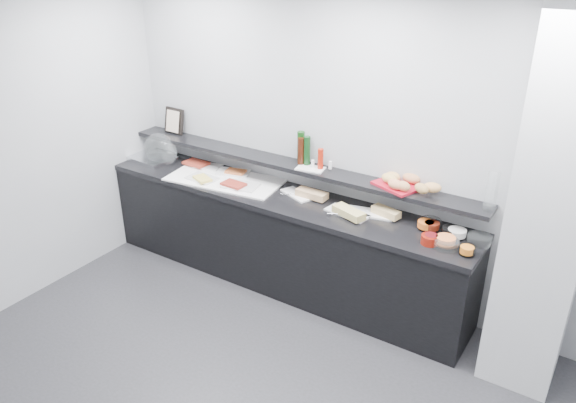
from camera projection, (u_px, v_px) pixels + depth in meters
The scene contains 56 objects.
back_wall at pixel (368, 153), 4.71m from camera, with size 5.00×0.02×2.70m, color #A8ABAF.
ceiling at pixel (201, 7), 2.61m from camera, with size 5.00×5.00×0.00m, color white.
column at pixel (552, 211), 3.71m from camera, with size 0.50×0.50×2.70m, color silver.
buffet_cabinet at pixel (280, 241), 5.22m from camera, with size 3.60×0.60×0.85m, color black.
counter_top at pixel (280, 198), 5.03m from camera, with size 3.62×0.62×0.05m, color black.
wall_shelf at pixel (290, 165), 5.05m from camera, with size 3.60×0.25×0.04m, color black.
cloche_base at pixel (151, 158), 5.80m from camera, with size 0.50×0.33×0.04m, color silver.
cloche_dome at pixel (161, 150), 5.71m from camera, with size 0.40×0.27×0.34m, color white.
linen_runner at pixel (225, 180), 5.32m from camera, with size 1.09×0.52×0.01m, color white.
platter_meat_a at pixel (208, 166), 5.58m from camera, with size 0.26×0.17×0.01m, color silver.
food_meat_a at pixel (196, 163), 5.61m from camera, with size 0.25×0.16×0.02m, color maroon.
platter_salmon at pixel (233, 172), 5.44m from camera, with size 0.31×0.21×0.01m, color white.
food_salmon at pixel (236, 171), 5.41m from camera, with size 0.19×0.12×0.02m, color #D05F2A.
platter_cheese at pixel (202, 178), 5.31m from camera, with size 0.29×0.19×0.01m, color silver.
food_cheese at pixel (202, 179), 5.25m from camera, with size 0.19×0.12×0.02m, color #E1C857.
platter_meat_b at pixel (240, 186), 5.15m from camera, with size 0.32×0.21×0.01m, color silver.
food_meat_b at pixel (234, 184), 5.13m from camera, with size 0.22×0.14×0.02m, color maroon.
sandwich_plate_left at pixel (297, 194), 5.01m from camera, with size 0.33×0.14×0.01m, color white.
sandwich_food_left at pixel (312, 194), 4.93m from camera, with size 0.29×0.11×0.06m, color tan.
tongs_left at pixel (289, 194), 4.99m from camera, with size 0.01×0.01×0.16m, color silver.
sandwich_plate_mid at pixel (347, 213), 4.68m from camera, with size 0.38×0.16×0.01m, color white.
sandwich_food_mid at pixel (349, 212), 4.60m from camera, with size 0.29×0.11×0.06m, color tan.
tongs_mid at pixel (337, 214), 4.64m from camera, with size 0.01×0.01×0.16m, color silver.
sandwich_plate_right at pixel (370, 213), 4.67m from camera, with size 0.39×0.17×0.01m, color white.
sandwich_food_right at pixel (386, 212), 4.61m from camera, with size 0.24×0.09×0.06m, color #E3BD77.
tongs_right at pixel (361, 215), 4.62m from camera, with size 0.01×0.01×0.16m, color #BBBDC3.
bowl_glass_fruit at pixel (430, 224), 4.45m from camera, with size 0.17×0.17×0.07m, color white.
fill_glass_fruit at pixel (426, 224), 4.41m from camera, with size 0.13×0.13×0.05m, color orange.
bowl_black_jam at pixel (451, 232), 4.32m from camera, with size 0.15×0.15×0.07m, color black.
fill_black_jam at pixel (432, 225), 4.39m from camera, with size 0.12×0.12×0.05m, color #58190C.
bowl_glass_cream at pixel (479, 240), 4.21m from camera, with size 0.18×0.18×0.07m, color white.
fill_glass_cream at pixel (457, 232), 4.29m from camera, with size 0.14×0.14×0.05m, color silver.
bowl_red_jam at pixel (430, 240), 4.21m from camera, with size 0.13×0.13×0.07m, color maroon.
fill_red_jam at pixel (431, 238), 4.22m from camera, with size 0.10×0.10×0.05m, color #520B0F.
bowl_glass_salmon at pixel (446, 244), 4.15m from camera, with size 0.18×0.18×0.07m, color white.
fill_glass_salmon at pixel (446, 240), 4.18m from camera, with size 0.14×0.14×0.05m, color orange.
bowl_black_fruit at pixel (468, 250), 4.07m from camera, with size 0.12×0.12×0.07m, color black.
fill_black_fruit at pixel (467, 250), 4.05m from camera, with size 0.10×0.10×0.05m, color orange.
framed_print at pixel (174, 121), 5.76m from camera, with size 0.24×0.02×0.26m, color black.
print_art at pixel (173, 121), 5.74m from camera, with size 0.17×0.00×0.22m, color beige.
condiment_tray at pixel (310, 169), 4.91m from camera, with size 0.24×0.15×0.01m, color white.
bottle_green_a at pixel (307, 151), 4.92m from camera, with size 0.06×0.06×0.26m, color #0E3313.
bottle_brown at pixel (301, 151), 4.94m from camera, with size 0.06×0.06×0.24m, color #331309.
bottle_green_b at pixel (301, 147), 4.98m from camera, with size 0.07×0.07×0.28m, color #0F370F.
bottle_hot at pixel (321, 159), 4.85m from camera, with size 0.05×0.05×0.18m, color #AF1E0C.
shaker_salt at pixel (330, 165), 4.87m from camera, with size 0.03×0.03×0.07m, color white.
shaker_pepper at pixel (313, 164), 4.90m from camera, with size 0.03×0.03×0.07m, color white.
bread_tray at pixel (396, 186), 4.56m from camera, with size 0.35×0.25×0.02m, color #B31325.
bread_roll_nw at pixel (393, 177), 4.60m from camera, with size 0.13×0.08×0.08m, color tan.
bread_roll_n at pixel (411, 178), 4.57m from camera, with size 0.16×0.10×0.08m, color #BD7548.
bread_roll_ne at pixel (432, 188), 4.40m from camera, with size 0.14×0.09×0.08m, color tan.
bread_roll_sw at pixel (396, 184), 4.46m from camera, with size 0.14×0.09×0.08m, color #D0804F.
bread_roll_s at pixel (403, 186), 4.43m from camera, with size 0.12×0.08×0.08m, color #C18049.
bread_roll_se at pixel (422, 188), 4.39m from camera, with size 0.13×0.08×0.08m, color #AF7F42.
bread_roll_midw at pixel (390, 179), 4.57m from camera, with size 0.15×0.10×0.08m, color tan.
carafe at pixel (491, 192), 4.11m from camera, with size 0.09×0.09×0.30m, color white.
Camera 1 is at (1.83, -2.09, 3.00)m, focal length 35.00 mm.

